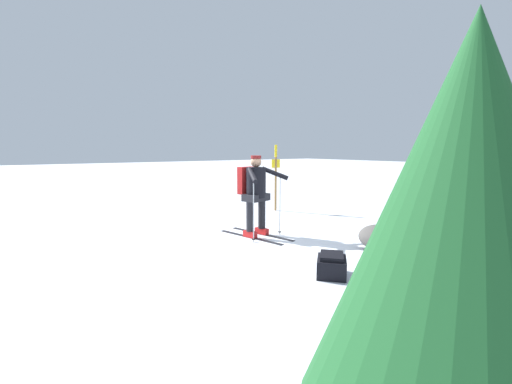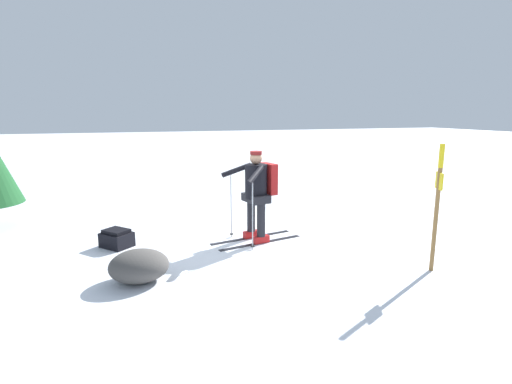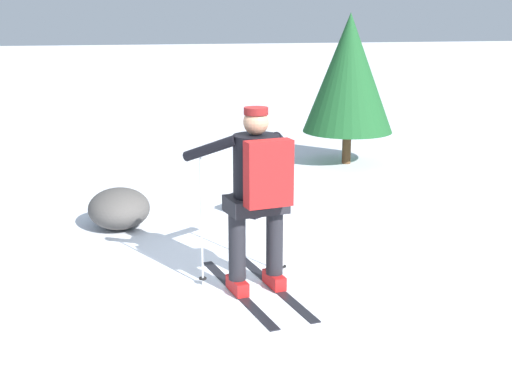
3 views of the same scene
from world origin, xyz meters
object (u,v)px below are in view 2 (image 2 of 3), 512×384
at_px(skier, 257,189).
at_px(trail_marker, 438,197).
at_px(rock_boulder, 139,266).
at_px(dropped_backpack, 117,239).

distance_m(skier, trail_marker, 2.94).
bearing_deg(rock_boulder, skier, 29.43).
height_order(skier, trail_marker, trail_marker).
xyz_separation_m(skier, trail_marker, (2.00, -2.15, 0.17)).
relative_size(skier, rock_boulder, 2.08).
distance_m(trail_marker, rock_boulder, 4.32).
distance_m(dropped_backpack, trail_marker, 5.21).
height_order(skier, rock_boulder, skier).
height_order(trail_marker, rock_boulder, trail_marker).
distance_m(skier, dropped_backpack, 2.59).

